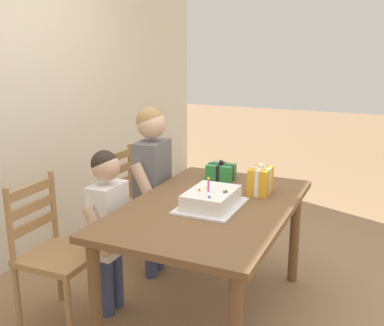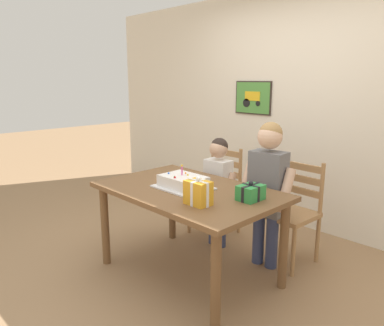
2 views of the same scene
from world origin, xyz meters
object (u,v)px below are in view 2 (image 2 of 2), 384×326
dining_table (189,200)px  child_older (268,181)px  gift_box_red_large (251,192)px  chair_right (292,211)px  gift_box_beside_cake (198,193)px  chair_left (217,190)px  birthday_cake (183,182)px  child_younger (218,182)px

dining_table → child_older: (0.35, 0.60, 0.12)m
gift_box_red_large → chair_right: size_ratio=0.21×
gift_box_beside_cake → child_older: (0.02, 0.82, -0.07)m
dining_table → gift_box_red_large: bearing=14.2°
dining_table → gift_box_red_large: 0.56m
chair_left → dining_table: bearing=-62.0°
gift_box_beside_cake → chair_left: size_ratio=0.23×
birthday_cake → child_older: bearing=57.7°
child_younger → gift_box_beside_cake: bearing=-56.4°
gift_box_red_large → chair_left: (-0.97, 0.71, -0.35)m
dining_table → gift_box_beside_cake: size_ratio=7.16×
birthday_cake → child_older: size_ratio=0.34×
dining_table → chair_left: (-0.45, 0.85, -0.20)m
chair_left → child_younger: size_ratio=0.85×
birthday_cake → dining_table: bearing=24.3°
chair_left → child_older: bearing=-17.1°
child_older → child_younger: size_ratio=1.18×
chair_right → child_younger: size_ratio=0.85×
dining_table → gift_box_beside_cake: gift_box_beside_cake is taller
gift_box_red_large → child_younger: 0.89m
chair_left → chair_right: 0.90m
chair_left → child_older: (0.80, -0.25, 0.31)m
child_older → chair_right: bearing=67.2°
gift_box_beside_cake → chair_right: gift_box_beside_cake is taller
dining_table → birthday_cake: bearing=-155.7°
gift_box_red_large → child_younger: (-0.74, 0.47, -0.16)m
chair_right → child_younger: (-0.67, -0.25, 0.19)m
dining_table → chair_left: bearing=118.0°
birthday_cake → chair_right: 1.05m
dining_table → gift_box_beside_cake: (0.32, -0.22, 0.18)m
birthday_cake → gift_box_beside_cake: 0.42m
dining_table → chair_right: size_ratio=1.61×
birthday_cake → gift_box_red_large: bearing=15.1°
dining_table → child_younger: (-0.22, 0.60, -0.01)m
dining_table → chair_right: 0.98m
birthday_cake → gift_box_red_large: size_ratio=2.28×
gift_box_beside_cake → child_younger: size_ratio=0.19×
gift_box_beside_cake → child_older: bearing=88.3°
birthday_cake → child_older: (0.39, 0.62, -0.03)m
gift_box_red_large → chair_left: 1.25m
child_older → birthday_cake: bearing=-122.3°
dining_table → chair_right: chair_right is taller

